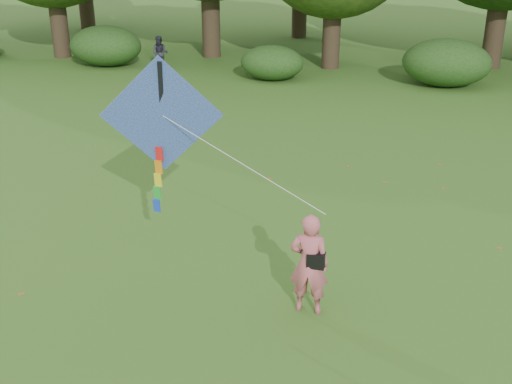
# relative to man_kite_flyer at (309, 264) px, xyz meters

# --- Properties ---
(ground) EXTENTS (100.00, 100.00, 0.00)m
(ground) POSITION_rel_man_kite_flyer_xyz_m (-0.74, -0.56, -0.92)
(ground) COLOR #265114
(ground) RESTS_ON ground
(man_kite_flyer) EXTENTS (0.68, 0.45, 1.84)m
(man_kite_flyer) POSITION_rel_man_kite_flyer_xyz_m (0.00, 0.00, 0.00)
(man_kite_flyer) COLOR #C25B65
(man_kite_flyer) RESTS_ON ground
(bystander_left) EXTENTS (0.79, 0.65, 1.50)m
(bystander_left) POSITION_rel_man_kite_flyer_xyz_m (-9.95, 16.99, -0.17)
(bystander_left) COLOR #252431
(bystander_left) RESTS_ON ground
(crossbody_bag) EXTENTS (0.43, 0.20, 0.72)m
(crossbody_bag) POSITION_rel_man_kite_flyer_xyz_m (0.12, -0.03, 0.12)
(crossbody_bag) COLOR black
(crossbody_bag) RESTS_ON ground
(flying_kite) EXTENTS (4.11, 1.03, 2.98)m
(flying_kite) POSITION_rel_man_kite_flyer_xyz_m (-2.82, 0.63, 2.16)
(flying_kite) COLOR #24319C
(flying_kite) RESTS_ON ground
(shrub_band) EXTENTS (39.15, 3.22, 1.88)m
(shrub_band) POSITION_rel_man_kite_flyer_xyz_m (-1.46, 17.05, -0.07)
(shrub_band) COLOR #264919
(shrub_band) RESTS_ON ground
(fallen_leaves) EXTENTS (10.94, 12.00, 0.01)m
(fallen_leaves) POSITION_rel_man_kite_flyer_xyz_m (0.41, 5.16, -0.92)
(fallen_leaves) COLOR brown
(fallen_leaves) RESTS_ON ground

